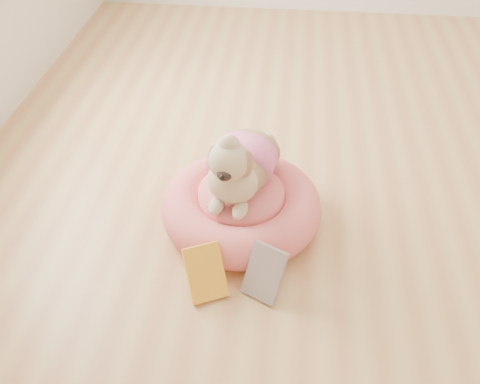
# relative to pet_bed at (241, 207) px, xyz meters

# --- Properties ---
(floor) EXTENTS (4.50, 4.50, 0.00)m
(floor) POSITION_rel_pet_bed_xyz_m (0.57, 0.29, -0.09)
(floor) COLOR tan
(floor) RESTS_ON ground
(pet_bed) EXTENTS (0.71, 0.71, 0.18)m
(pet_bed) POSITION_rel_pet_bed_xyz_m (0.00, 0.00, 0.00)
(pet_bed) COLOR #F25E62
(pet_bed) RESTS_ON floor
(dog) EXTENTS (0.42, 0.55, 0.37)m
(dog) POSITION_rel_pet_bed_xyz_m (-0.01, 0.02, 0.28)
(dog) COLOR brown
(dog) RESTS_ON pet_bed
(book_yellow) EXTENTS (0.20, 0.20, 0.19)m
(book_yellow) POSITION_rel_pet_bed_xyz_m (-0.10, -0.40, 0.01)
(book_yellow) COLOR yellow
(book_yellow) RESTS_ON floor
(book_white) EXTENTS (0.18, 0.17, 0.20)m
(book_white) POSITION_rel_pet_bed_xyz_m (0.13, -0.39, 0.01)
(book_white) COLOR white
(book_white) RESTS_ON floor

